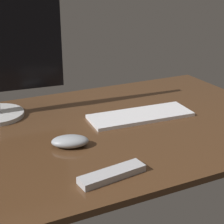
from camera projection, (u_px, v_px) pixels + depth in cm
name	position (u px, v px, depth cm)	size (l,w,h in cm)	color
desk	(97.00, 131.00, 127.67)	(140.00, 84.00, 2.00)	#4C301C
keyboard	(141.00, 115.00, 136.42)	(38.59, 13.71, 1.28)	white
computer_mouse	(70.00, 141.00, 113.46)	(11.57, 6.78, 3.60)	#999EA5
tv_remote	(112.00, 174.00, 96.98)	(18.90, 4.81, 1.93)	#B7B7BC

